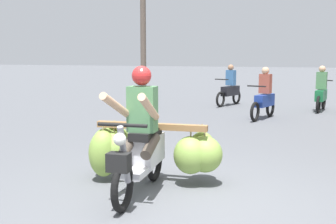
% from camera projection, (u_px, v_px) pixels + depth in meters
% --- Properties ---
extents(ground_plane, '(120.00, 120.00, 0.00)m').
position_uv_depth(ground_plane, '(179.00, 208.00, 4.74)').
color(ground_plane, '#56595E').
extents(motorbike_main_loaded, '(1.87, 1.89, 1.58)m').
position_uv_depth(motorbike_main_loaded, '(145.00, 148.00, 5.53)').
color(motorbike_main_loaded, black).
rests_on(motorbike_main_loaded, ground).
extents(motorbike_distant_ahead_left, '(0.68, 1.57, 1.40)m').
position_uv_depth(motorbike_distant_ahead_left, '(230.00, 89.00, 14.39)').
color(motorbike_distant_ahead_left, black).
rests_on(motorbike_distant_ahead_left, ground).
extents(motorbike_distant_ahead_right, '(0.51, 1.62, 1.40)m').
position_uv_depth(motorbike_distant_ahead_right, '(321.00, 93.00, 12.84)').
color(motorbike_distant_ahead_right, black).
rests_on(motorbike_distant_ahead_right, ground).
extents(motorbike_distant_far_ahead, '(0.62, 1.59, 1.40)m').
position_uv_depth(motorbike_distant_far_ahead, '(264.00, 98.00, 11.33)').
color(motorbike_distant_far_ahead, black).
rests_on(motorbike_distant_far_ahead, ground).
extents(utility_pole, '(0.18, 0.18, 6.47)m').
position_uv_depth(utility_pole, '(143.00, 7.00, 13.28)').
color(utility_pole, brown).
rests_on(utility_pole, ground).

